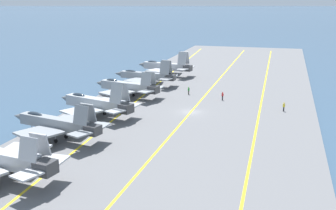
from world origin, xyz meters
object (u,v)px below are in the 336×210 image
at_px(crew_green_vest, 189,90).
at_px(parked_jet_sixth, 165,66).
at_px(parked_jet_fifth, 146,76).
at_px(parked_jet_third, 96,103).
at_px(crew_red_vest, 223,96).
at_px(crew_yellow_vest, 284,106).
at_px(parked_jet_second, 56,123).
at_px(parked_jet_fourth, 127,87).

bearing_deg(crew_green_vest, parked_jet_sixth, 28.88).
bearing_deg(crew_green_vest, parked_jet_fifth, 62.46).
bearing_deg(parked_jet_fifth, parked_jet_third, 179.79).
relative_size(parked_jet_third, crew_red_vest, 9.31).
distance_m(crew_red_vest, crew_green_vest, 8.64).
bearing_deg(parked_jet_fifth, crew_red_vest, -115.63).
bearing_deg(crew_yellow_vest, parked_jet_fifth, 64.88).
bearing_deg(crew_yellow_vest, crew_red_vest, 65.73).
relative_size(parked_jet_third, parked_jet_fifth, 1.03).
xyz_separation_m(parked_jet_sixth, crew_red_vest, (-23.65, -19.18, -1.61)).
distance_m(parked_jet_third, parked_jet_fifth, 27.68).
relative_size(parked_jet_sixth, crew_green_vest, 9.38).
xyz_separation_m(crew_green_vest, crew_yellow_vest, (-8.90, -20.34, 0.02)).
relative_size(parked_jet_third, crew_green_vest, 9.65).
distance_m(parked_jet_fifth, crew_red_vest, 22.26).
bearing_deg(parked_jet_third, crew_yellow_vest, -68.96).
bearing_deg(parked_jet_fifth, crew_green_vest, -117.54).
distance_m(parked_jet_second, parked_jet_sixth, 55.25).
bearing_deg(parked_jet_second, crew_green_vest, -19.27).
height_order(parked_jet_third, parked_jet_fifth, parked_jet_third).
xyz_separation_m(crew_red_vest, crew_yellow_vest, (-5.58, -12.37, -0.01)).
relative_size(crew_green_vest, crew_yellow_vest, 0.98).
xyz_separation_m(parked_jet_fifth, crew_yellow_vest, (-15.18, -32.39, -1.50)).
bearing_deg(crew_red_vest, parked_jet_fifth, 64.37).
relative_size(parked_jet_second, crew_yellow_vest, 9.55).
height_order(parked_jet_fifth, crew_yellow_vest, parked_jet_fifth).
bearing_deg(parked_jet_sixth, parked_jet_second, 178.97).
bearing_deg(parked_jet_sixth, parked_jet_third, 178.71).
relative_size(parked_jet_second, parked_jet_sixth, 1.04).
distance_m(parked_jet_third, crew_green_vest, 24.65).
xyz_separation_m(parked_jet_fourth, parked_jet_fifth, (12.43, -0.01, 0.13)).
xyz_separation_m(parked_jet_fifth, parked_jet_sixth, (14.04, -0.84, 0.12)).
relative_size(parked_jet_fourth, crew_green_vest, 9.30).
relative_size(parked_jet_sixth, crew_yellow_vest, 9.17).
xyz_separation_m(parked_jet_second, crew_yellow_vest, (26.02, -32.55, -1.63)).
bearing_deg(parked_jet_fourth, parked_jet_second, 179.71).
bearing_deg(crew_yellow_vest, crew_green_vest, 66.37).
bearing_deg(parked_jet_third, crew_red_vest, -48.07).
height_order(crew_red_vest, crew_yellow_vest, crew_red_vest).
xyz_separation_m(parked_jet_third, crew_red_vest, (18.07, -20.12, -1.42)).
distance_m(parked_jet_second, parked_jet_fifth, 41.21).
relative_size(parked_jet_fifth, crew_red_vest, 9.03).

